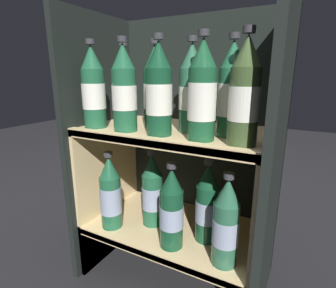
{
  "coord_description": "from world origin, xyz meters",
  "views": [
    {
      "loc": [
        0.33,
        -0.52,
        0.65
      ],
      "look_at": [
        0.0,
        0.11,
        0.46
      ],
      "focal_mm": 28.0,
      "sensor_mm": 36.0,
      "label": 1
    }
  ],
  "objects_px": {
    "bottle_upper_front_1": "(124,91)",
    "bottle_upper_front_3": "(202,94)",
    "bottle_upper_back_1": "(155,90)",
    "bottle_upper_back_2": "(191,91)",
    "bottle_lower_front_1": "(171,210)",
    "bottle_upper_back_3": "(231,93)",
    "bottle_lower_front_2": "(226,225)",
    "bottle_upper_front_2": "(158,92)",
    "bottle_upper_front_4": "(244,95)",
    "bottle_lower_front_0": "(111,195)",
    "bottle_upper_back_0": "(125,89)",
    "bottle_lower_back_0": "(152,192)",
    "bottle_lower_back_1": "(207,205)",
    "bottle_upper_front_0": "(93,90)"
  },
  "relations": [
    {
      "from": "bottle_upper_back_0",
      "to": "bottle_lower_front_1",
      "type": "bearing_deg",
      "value": -20.65
    },
    {
      "from": "bottle_upper_back_3",
      "to": "bottle_upper_front_4",
      "type": "bearing_deg",
      "value": -57.35
    },
    {
      "from": "bottle_upper_front_3",
      "to": "bottle_upper_front_4",
      "type": "height_order",
      "value": "same"
    },
    {
      "from": "bottle_upper_back_1",
      "to": "bottle_upper_back_2",
      "type": "xyz_separation_m",
      "value": [
        0.11,
        0.0,
        0.0
      ]
    },
    {
      "from": "bottle_upper_back_2",
      "to": "bottle_lower_back_0",
      "type": "height_order",
      "value": "bottle_upper_back_2"
    },
    {
      "from": "bottle_lower_front_2",
      "to": "bottle_lower_back_0",
      "type": "height_order",
      "value": "same"
    },
    {
      "from": "bottle_lower_front_0",
      "to": "bottle_lower_front_1",
      "type": "height_order",
      "value": "same"
    },
    {
      "from": "bottle_upper_front_1",
      "to": "bottle_lower_back_1",
      "type": "relative_size",
      "value": 1.0
    },
    {
      "from": "bottle_lower_back_0",
      "to": "bottle_lower_back_1",
      "type": "relative_size",
      "value": 1.0
    },
    {
      "from": "bottle_upper_back_2",
      "to": "bottle_lower_front_1",
      "type": "bearing_deg",
      "value": -104.52
    },
    {
      "from": "bottle_upper_front_3",
      "to": "bottle_lower_back_1",
      "type": "bearing_deg",
      "value": 91.65
    },
    {
      "from": "bottle_upper_back_0",
      "to": "bottle_lower_back_0",
      "type": "xyz_separation_m",
      "value": [
        0.09,
        0.0,
        -0.32
      ]
    },
    {
      "from": "bottle_upper_front_2",
      "to": "bottle_lower_front_1",
      "type": "distance_m",
      "value": 0.32
    },
    {
      "from": "bottle_upper_front_1",
      "to": "bottle_upper_back_1",
      "type": "distance_m",
      "value": 0.09
    },
    {
      "from": "bottle_upper_front_2",
      "to": "bottle_lower_front_2",
      "type": "height_order",
      "value": "bottle_upper_front_2"
    },
    {
      "from": "bottle_lower_front_2",
      "to": "bottle_lower_back_1",
      "type": "height_order",
      "value": "same"
    },
    {
      "from": "bottle_upper_front_1",
      "to": "bottle_upper_front_4",
      "type": "distance_m",
      "value": 0.32
    },
    {
      "from": "bottle_upper_back_2",
      "to": "bottle_lower_front_1",
      "type": "height_order",
      "value": "bottle_upper_back_2"
    },
    {
      "from": "bottle_upper_front_0",
      "to": "bottle_upper_back_3",
      "type": "xyz_separation_m",
      "value": [
        0.38,
        0.08,
        -0.0
      ]
    },
    {
      "from": "bottle_upper_front_1",
      "to": "bottle_upper_back_0",
      "type": "distance_m",
      "value": 0.09
    },
    {
      "from": "bottle_lower_front_2",
      "to": "bottle_upper_back_2",
      "type": "bearing_deg",
      "value": 150.49
    },
    {
      "from": "bottle_lower_back_0",
      "to": "bottle_upper_back_0",
      "type": "bearing_deg",
      "value": -180.0
    },
    {
      "from": "bottle_upper_front_2",
      "to": "bottle_lower_front_2",
      "type": "relative_size",
      "value": 1.0
    },
    {
      "from": "bottle_upper_front_0",
      "to": "bottle_lower_front_1",
      "type": "xyz_separation_m",
      "value": [
        0.26,
        0.0,
        -0.32
      ]
    },
    {
      "from": "bottle_upper_front_1",
      "to": "bottle_upper_front_3",
      "type": "height_order",
      "value": "same"
    },
    {
      "from": "bottle_upper_back_2",
      "to": "bottle_lower_back_1",
      "type": "xyz_separation_m",
      "value": [
        0.06,
        0.0,
        -0.32
      ]
    },
    {
      "from": "bottle_upper_front_4",
      "to": "bottle_lower_front_1",
      "type": "relative_size",
      "value": 1.0
    },
    {
      "from": "bottle_upper_back_3",
      "to": "bottle_lower_back_0",
      "type": "bearing_deg",
      "value": 180.0
    },
    {
      "from": "bottle_upper_front_4",
      "to": "bottle_lower_front_1",
      "type": "distance_m",
      "value": 0.37
    },
    {
      "from": "bottle_upper_back_1",
      "to": "bottle_lower_front_1",
      "type": "height_order",
      "value": "bottle_upper_back_1"
    },
    {
      "from": "bottle_lower_front_0",
      "to": "bottle_lower_front_1",
      "type": "relative_size",
      "value": 1.0
    },
    {
      "from": "bottle_upper_front_0",
      "to": "bottle_lower_back_1",
      "type": "bearing_deg",
      "value": 12.81
    },
    {
      "from": "bottle_upper_front_0",
      "to": "bottle_lower_front_0",
      "type": "height_order",
      "value": "bottle_upper_front_0"
    },
    {
      "from": "bottle_upper_front_3",
      "to": "bottle_upper_front_4",
      "type": "bearing_deg",
      "value": -0.0
    },
    {
      "from": "bottle_upper_back_2",
      "to": "bottle_upper_back_1",
      "type": "bearing_deg",
      "value": 180.0
    },
    {
      "from": "bottle_upper_front_1",
      "to": "bottle_upper_back_3",
      "type": "relative_size",
      "value": 1.0
    },
    {
      "from": "bottle_upper_front_4",
      "to": "bottle_lower_back_0",
      "type": "relative_size",
      "value": 1.0
    },
    {
      "from": "bottle_lower_front_1",
      "to": "bottle_upper_front_3",
      "type": "bearing_deg",
      "value": 0.0
    },
    {
      "from": "bottle_upper_back_3",
      "to": "bottle_lower_front_2",
      "type": "bearing_deg",
      "value": -71.06
    },
    {
      "from": "bottle_upper_back_2",
      "to": "bottle_lower_front_1",
      "type": "relative_size",
      "value": 1.0
    },
    {
      "from": "bottle_upper_front_0",
      "to": "bottle_lower_front_0",
      "type": "xyz_separation_m",
      "value": [
        0.04,
        0.0,
        -0.32
      ]
    },
    {
      "from": "bottle_upper_front_1",
      "to": "bottle_upper_front_2",
      "type": "xyz_separation_m",
      "value": [
        0.11,
        0.0,
        -0.0
      ]
    },
    {
      "from": "bottle_upper_front_3",
      "to": "bottle_upper_back_3",
      "type": "xyz_separation_m",
      "value": [
        0.05,
        0.08,
        0.0
      ]
    },
    {
      "from": "bottle_upper_back_2",
      "to": "bottle_upper_back_3",
      "type": "distance_m",
      "value": 0.11
    },
    {
      "from": "bottle_upper_front_2",
      "to": "bottle_upper_back_3",
      "type": "distance_m",
      "value": 0.18
    },
    {
      "from": "bottle_upper_front_4",
      "to": "bottle_upper_back_1",
      "type": "xyz_separation_m",
      "value": [
        -0.27,
        0.08,
        0.0
      ]
    },
    {
      "from": "bottle_upper_front_3",
      "to": "bottle_lower_front_1",
      "type": "bearing_deg",
      "value": -180.0
    },
    {
      "from": "bottle_upper_back_1",
      "to": "bottle_lower_back_0",
      "type": "distance_m",
      "value": 0.32
    },
    {
      "from": "bottle_upper_front_0",
      "to": "bottle_upper_front_3",
      "type": "height_order",
      "value": "same"
    },
    {
      "from": "bottle_upper_back_2",
      "to": "bottle_lower_front_0",
      "type": "bearing_deg",
      "value": -162.17
    }
  ]
}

